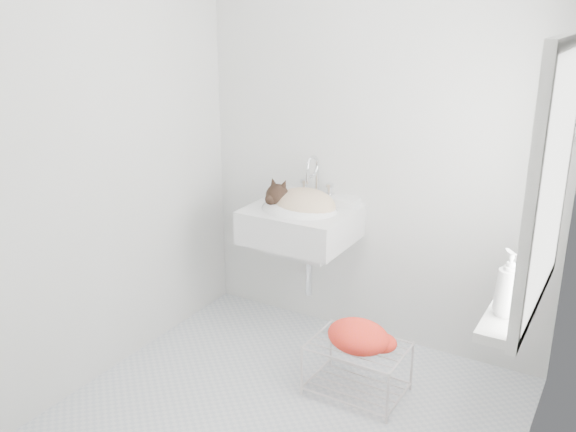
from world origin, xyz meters
The scene contains 15 objects.
floor centered at (0.00, 0.00, 0.00)m, with size 2.20×2.00×0.02m, color silver.
back_wall centered at (0.00, 1.00, 1.25)m, with size 2.20×0.02×2.50m, color silver.
right_wall centered at (1.10, 0.00, 1.25)m, with size 0.02×2.00×2.50m, color silver.
left_wall centered at (-1.10, 0.00, 1.25)m, with size 0.02×2.00×2.50m, color silver.
window_glass centered at (1.09, 0.20, 1.35)m, with size 0.01×0.80×1.00m, color white.
window_frame centered at (1.07, 0.20, 1.35)m, with size 0.04×0.90×1.10m, color white.
windowsill centered at (1.01, 0.20, 0.83)m, with size 0.16×0.88×0.04m, color white.
sink centered at (-0.34, 0.74, 0.85)m, with size 0.61×0.53×0.24m, color silver.
faucet centered at (-0.34, 0.92, 0.99)m, with size 0.22×0.16×0.22m, color silver, non-canonical shape.
cat centered at (-0.32, 0.72, 0.89)m, with size 0.42×0.34×0.25m.
wire_rack centered at (0.22, 0.35, 0.15)m, with size 0.49×0.34×0.29m, color silver.
towel centered at (0.24, 0.31, 0.32)m, with size 0.34×0.24×0.14m, color #CD2F00.
bottle_a centered at (1.00, -0.04, 0.85)m, with size 0.09×0.09×0.22m, color white.
bottle_b centered at (1.00, 0.20, 0.85)m, with size 0.08×0.08×0.17m, color #2B7265.
bottle_c centered at (1.00, 0.29, 0.85)m, with size 0.14×0.14×0.18m, color silver.
Camera 1 is at (1.37, -2.36, 2.00)m, focal length 39.21 mm.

